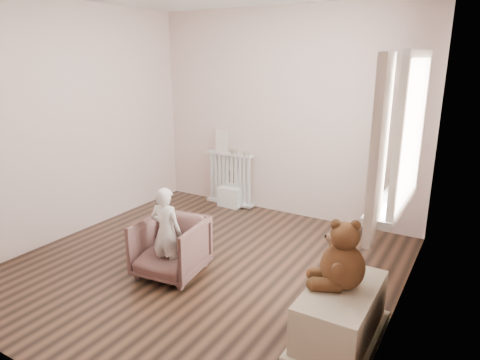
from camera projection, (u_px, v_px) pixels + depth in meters
The scene contains 19 objects.
floor at pixel (204, 265), 4.27m from camera, with size 3.60×3.60×0.01m, color black.
back_wall at pixel (284, 115), 5.40m from camera, with size 3.60×0.02×2.60m, color beige.
front_wall at pixel (15, 187), 2.42m from camera, with size 3.60×0.02×2.60m, color beige.
left_wall at pixel (70, 122), 4.79m from camera, with size 0.02×3.60×2.60m, color beige.
right_wall at pixel (408, 161), 3.03m from camera, with size 0.02×3.60×2.60m, color beige.
window at pixel (412, 133), 3.25m from camera, with size 0.03×0.90×1.10m, color white.
window_sill at pixel (392, 203), 3.46m from camera, with size 0.22×1.10×0.06m, color silver.
curtain_left at pixel (378, 153), 2.85m from camera, with size 0.06×0.26×1.30m, color #BAA894.
curtain_right at pixel (409, 129), 3.80m from camera, with size 0.06×0.26×1.30m, color #BAA894.
radiator at pixel (230, 178), 5.91m from camera, with size 0.70×0.13×0.74m, color silver.
paper_doll at pixel (222, 141), 5.83m from camera, with size 0.18×0.02×0.30m, color beige.
tin_a at pixel (234, 152), 5.77m from camera, with size 0.09×0.09×0.06m, color #A59E8C.
tin_b at pixel (246, 153), 5.68m from camera, with size 0.08×0.08×0.05m, color #A59E8C.
toy_vanity at pixel (231, 187), 5.90m from camera, with size 0.32×0.23×0.50m, color silver.
armchair at pixel (171, 247), 4.03m from camera, with size 0.59×0.61×0.55m, color brown.
child at pixel (166, 232), 3.94m from camera, with size 0.31×0.21×0.86m, color white.
toy_bench at pixel (341, 314), 3.12m from camera, with size 0.46×0.87×0.41m, color beige.
teddy_bear at pixel (344, 254), 3.02m from camera, with size 0.41×0.32×0.51m, color #3A2110, non-canonical shape.
plush_cat at pixel (399, 179), 3.65m from camera, with size 0.17×0.28×0.24m, color #71675D, non-canonical shape.
Camera 1 is at (2.27, -3.14, 2.01)m, focal length 32.00 mm.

